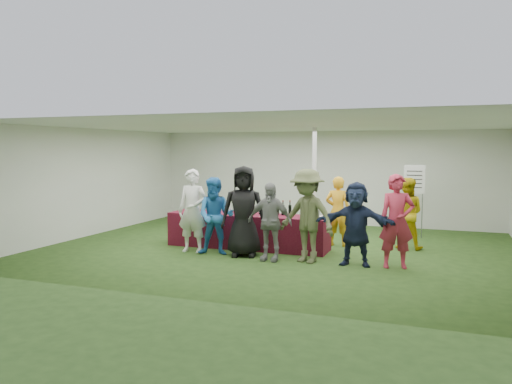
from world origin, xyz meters
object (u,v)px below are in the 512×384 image
at_px(staff_back, 406,213).
at_px(dump_bucket, 313,215).
at_px(customer_2, 244,211).
at_px(customer_3, 270,222).
at_px(customer_4, 307,216).
at_px(serving_table, 248,231).
at_px(customer_1, 216,216).
at_px(staff_pourer, 338,211).
at_px(wine_list_sign, 414,185).
at_px(customer_6, 397,221).
at_px(customer_0, 193,211).
at_px(customer_5, 356,224).

bearing_deg(staff_back, dump_bucket, 39.79).
xyz_separation_m(staff_back, customer_2, (-3.05, -1.95, 0.14)).
relative_size(customer_3, customer_4, 0.85).
relative_size(serving_table, dump_bucket, 13.45).
relative_size(staff_back, customer_1, 0.98).
relative_size(staff_pourer, customer_1, 0.98).
height_order(wine_list_sign, customer_6, wine_list_sign).
bearing_deg(wine_list_sign, customer_4, -116.87).
bearing_deg(customer_4, serving_table, 167.90).
distance_m(staff_pourer, customer_2, 2.36).
distance_m(dump_bucket, staff_pourer, 1.17).
relative_size(dump_bucket, customer_1, 0.17).
bearing_deg(customer_1, dump_bucket, 6.83).
relative_size(serving_table, customer_2, 1.94).
height_order(serving_table, customer_6, customer_6).
relative_size(staff_back, customer_0, 0.89).
height_order(customer_0, customer_3, customer_0).
distance_m(customer_3, customer_6, 2.40).
bearing_deg(customer_6, serving_table, 151.39).
bearing_deg(customer_3, dump_bucket, 51.62).
relative_size(wine_list_sign, customer_1, 1.12).
height_order(customer_0, customer_5, customer_0).
bearing_deg(wine_list_sign, customer_5, -103.98).
xyz_separation_m(serving_table, customer_5, (2.52, -0.85, 0.42)).
bearing_deg(staff_back, wine_list_sign, -90.92).
bearing_deg(customer_0, wine_list_sign, 34.87).
xyz_separation_m(customer_1, customer_2, (0.59, 0.08, 0.12)).
distance_m(staff_pourer, customer_1, 2.84).
relative_size(wine_list_sign, customer_4, 0.99).
xyz_separation_m(wine_list_sign, staff_pourer, (-1.55, -1.67, -0.53)).
relative_size(staff_back, customer_6, 0.90).
distance_m(customer_2, customer_4, 1.36).
xyz_separation_m(staff_back, customer_3, (-2.42, -2.16, -0.01)).
bearing_deg(customer_2, wine_list_sign, 31.10).
bearing_deg(customer_6, dump_bucket, 146.81).
relative_size(wine_list_sign, customer_5, 1.14).
xyz_separation_m(staff_pourer, customer_5, (0.69, -1.77, 0.00)).
height_order(dump_bucket, customer_3, customer_3).
bearing_deg(customer_1, customer_3, -19.07).
xyz_separation_m(wine_list_sign, customer_6, (-0.12, -3.36, -0.45)).
xyz_separation_m(wine_list_sign, customer_2, (-3.14, -3.41, -0.39)).
relative_size(staff_back, customer_5, 0.99).
distance_m(staff_pourer, staff_back, 1.48).
height_order(customer_5, customer_6, customer_6).
bearing_deg(staff_pourer, customer_1, 42.00).
distance_m(dump_bucket, customer_5, 1.17).
relative_size(customer_4, customer_5, 1.15).
height_order(dump_bucket, customer_6, customer_6).
bearing_deg(staff_back, customer_2, 34.95).
relative_size(staff_back, customer_3, 1.02).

